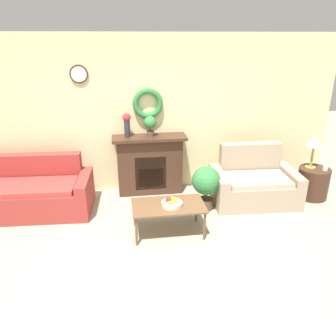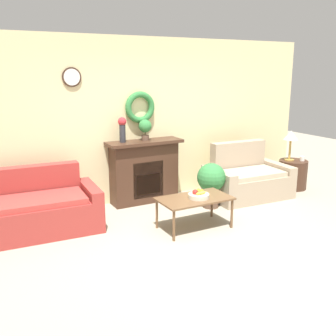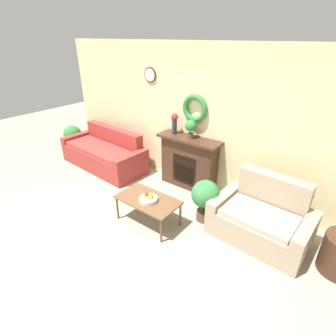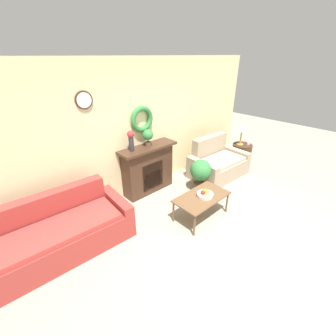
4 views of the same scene
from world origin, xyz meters
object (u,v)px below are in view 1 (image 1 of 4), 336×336
at_px(side_table_by_loveseat, 313,183).
at_px(mug, 325,168).
at_px(coffee_table, 168,207).
at_px(fruit_bowl, 172,203).
at_px(loveseat_right, 253,184).
at_px(vase_on_mantel_left, 127,123).
at_px(potted_plant_on_mantel, 150,124).
at_px(table_lamp, 314,143).
at_px(couch_left, 24,194).
at_px(fireplace, 150,164).
at_px(potted_plant_floor_by_loveseat, 206,183).

xyz_separation_m(side_table_by_loveseat, mug, (0.12, -0.09, 0.31)).
bearing_deg(coffee_table, fruit_bowl, -35.48).
xyz_separation_m(loveseat_right, vase_on_mantel_left, (-2.07, 0.59, 0.98)).
relative_size(coffee_table, potted_plant_on_mantel, 2.94).
bearing_deg(mug, potted_plant_on_mantel, 166.47).
bearing_deg(mug, fruit_bowl, -165.56).
bearing_deg(mug, side_table_by_loveseat, 142.13).
relative_size(table_lamp, potted_plant_on_mantel, 1.61).
height_order(side_table_by_loveseat, mug, mug).
distance_m(coffee_table, mug, 2.85).
bearing_deg(couch_left, side_table_by_loveseat, 0.93).
bearing_deg(fireplace, coffee_table, -84.56).
bearing_deg(potted_plant_on_mantel, loveseat_right, -18.78).
bearing_deg(loveseat_right, fruit_bowl, -148.76).
xyz_separation_m(fireplace, mug, (2.90, -0.71, 0.05)).
distance_m(fireplace, couch_left, 2.11).
bearing_deg(fruit_bowl, side_table_by_loveseat, 16.92).
bearing_deg(coffee_table, mug, 13.60).
xyz_separation_m(side_table_by_loveseat, potted_plant_floor_by_loveseat, (-1.95, -0.15, 0.19)).
distance_m(fireplace, potted_plant_on_mantel, 0.74).
height_order(fireplace, potted_plant_on_mantel, potted_plant_on_mantel).
height_order(table_lamp, vase_on_mantel_left, vase_on_mantel_left).
bearing_deg(fireplace, fruit_bowl, -82.89).
height_order(fruit_bowl, mug, mug).
distance_m(fruit_bowl, potted_plant_floor_by_loveseat, 0.92).
bearing_deg(table_lamp, fireplace, 168.28).
bearing_deg(fruit_bowl, loveseat_right, 28.18).
height_order(couch_left, table_lamp, table_lamp).
bearing_deg(potted_plant_floor_by_loveseat, vase_on_mantel_left, 147.17).
bearing_deg(potted_plant_on_mantel, side_table_by_loveseat, -12.29).
bearing_deg(coffee_table, potted_plant_floor_by_loveseat, 41.25).
height_order(couch_left, coffee_table, couch_left).
relative_size(mug, potted_plant_floor_by_loveseat, 0.12).
bearing_deg(mug, table_lamp, 141.84).
relative_size(side_table_by_loveseat, potted_plant_on_mantel, 1.55).
distance_m(loveseat_right, potted_plant_on_mantel, 2.02).
bearing_deg(side_table_by_loveseat, loveseat_right, 178.52).
relative_size(fruit_bowl, potted_plant_floor_by_loveseat, 0.40).
distance_m(table_lamp, mug, 0.46).
distance_m(couch_left, mug, 4.97).
height_order(fruit_bowl, potted_plant_floor_by_loveseat, potted_plant_floor_by_loveseat).
bearing_deg(fireplace, potted_plant_floor_by_loveseat, -42.77).
distance_m(loveseat_right, potted_plant_floor_by_loveseat, 0.91).
bearing_deg(fireplace, couch_left, -168.49).
distance_m(couch_left, coffee_table, 2.39).
height_order(coffee_table, potted_plant_floor_by_loveseat, potted_plant_floor_by_loveseat).
bearing_deg(fireplace, vase_on_mantel_left, 179.13).
bearing_deg(side_table_by_loveseat, fruit_bowl, -163.08).
distance_m(loveseat_right, mug, 1.23).
height_order(fruit_bowl, potted_plant_on_mantel, potted_plant_on_mantel).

